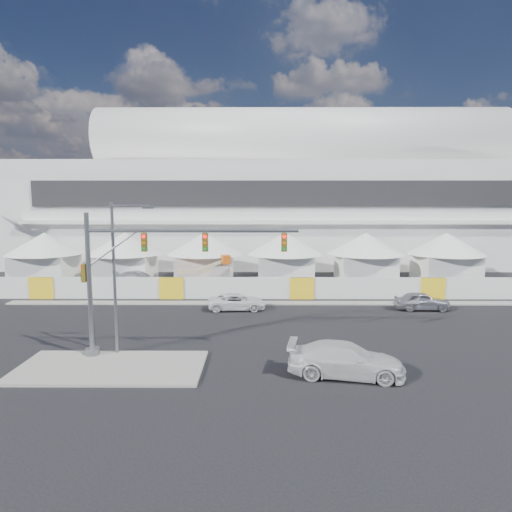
{
  "coord_description": "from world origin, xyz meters",
  "views": [
    {
      "loc": [
        2.03,
        -26.75,
        9.17
      ],
      "look_at": [
        1.81,
        10.0,
        4.54
      ],
      "focal_mm": 32.0,
      "sensor_mm": 36.0,
      "label": 1
    }
  ],
  "objects_px": {
    "traffic_mast": "(132,276)",
    "sedan_silver": "(422,301)",
    "pickup_curb": "(237,302)",
    "pickup_near": "(346,360)",
    "lot_car_c": "(138,279)",
    "boom_lift": "(190,281)",
    "streetlight_median": "(118,268)",
    "lot_car_b": "(507,283)"
  },
  "relations": [
    {
      "from": "sedan_silver",
      "to": "streetlight_median",
      "type": "height_order",
      "value": "streetlight_median"
    },
    {
      "from": "pickup_near",
      "to": "streetlight_median",
      "type": "height_order",
      "value": "streetlight_median"
    },
    {
      "from": "traffic_mast",
      "to": "sedan_silver",
      "type": "bearing_deg",
      "value": 29.07
    },
    {
      "from": "pickup_curb",
      "to": "boom_lift",
      "type": "relative_size",
      "value": 0.7
    },
    {
      "from": "pickup_near",
      "to": "lot_car_c",
      "type": "distance_m",
      "value": 29.81
    },
    {
      "from": "lot_car_b",
      "to": "traffic_mast",
      "type": "xyz_separation_m",
      "value": [
        -32.3,
        -19.99,
        4.14
      ]
    },
    {
      "from": "lot_car_b",
      "to": "boom_lift",
      "type": "xyz_separation_m",
      "value": [
        -32.08,
        0.12,
        0.23
      ]
    },
    {
      "from": "pickup_curb",
      "to": "lot_car_c",
      "type": "relative_size",
      "value": 0.87
    },
    {
      "from": "pickup_curb",
      "to": "streetlight_median",
      "type": "height_order",
      "value": "streetlight_median"
    },
    {
      "from": "pickup_near",
      "to": "lot_car_b",
      "type": "xyz_separation_m",
      "value": [
        20.58,
        22.74,
        -0.21
      ]
    },
    {
      "from": "pickup_near",
      "to": "lot_car_c",
      "type": "relative_size",
      "value": 1.09
    },
    {
      "from": "lot_car_b",
      "to": "lot_car_c",
      "type": "height_order",
      "value": "lot_car_c"
    },
    {
      "from": "lot_car_c",
      "to": "boom_lift",
      "type": "distance_m",
      "value": 5.9
    },
    {
      "from": "sedan_silver",
      "to": "traffic_mast",
      "type": "relative_size",
      "value": 0.36
    },
    {
      "from": "pickup_near",
      "to": "traffic_mast",
      "type": "distance_m",
      "value": 12.66
    },
    {
      "from": "pickup_near",
      "to": "lot_car_c",
      "type": "xyz_separation_m",
      "value": [
        -17.21,
        24.34,
        -0.08
      ]
    },
    {
      "from": "pickup_near",
      "to": "boom_lift",
      "type": "xyz_separation_m",
      "value": [
        -11.5,
        22.85,
        0.02
      ]
    },
    {
      "from": "streetlight_median",
      "to": "boom_lift",
      "type": "height_order",
      "value": "streetlight_median"
    },
    {
      "from": "lot_car_c",
      "to": "boom_lift",
      "type": "xyz_separation_m",
      "value": [
        5.71,
        -1.49,
        0.1
      ]
    },
    {
      "from": "pickup_curb",
      "to": "pickup_near",
      "type": "relative_size",
      "value": 0.8
    },
    {
      "from": "sedan_silver",
      "to": "pickup_near",
      "type": "xyz_separation_m",
      "value": [
        -9.02,
        -14.27,
        0.11
      ]
    },
    {
      "from": "lot_car_c",
      "to": "streetlight_median",
      "type": "xyz_separation_m",
      "value": [
        4.56,
        -21.19,
        4.42
      ]
    },
    {
      "from": "lot_car_c",
      "to": "traffic_mast",
      "type": "distance_m",
      "value": 22.64
    },
    {
      "from": "sedan_silver",
      "to": "streetlight_median",
      "type": "relative_size",
      "value": 0.5
    },
    {
      "from": "pickup_near",
      "to": "traffic_mast",
      "type": "bearing_deg",
      "value": 86.11
    },
    {
      "from": "lot_car_b",
      "to": "lot_car_c",
      "type": "distance_m",
      "value": 37.83
    },
    {
      "from": "boom_lift",
      "to": "traffic_mast",
      "type": "bearing_deg",
      "value": -110.44
    },
    {
      "from": "lot_car_c",
      "to": "streetlight_median",
      "type": "distance_m",
      "value": 22.12
    },
    {
      "from": "pickup_curb",
      "to": "streetlight_median",
      "type": "relative_size",
      "value": 0.54
    },
    {
      "from": "pickup_near",
      "to": "traffic_mast",
      "type": "xyz_separation_m",
      "value": [
        -11.72,
        2.74,
        3.93
      ]
    },
    {
      "from": "pickup_near",
      "to": "lot_car_b",
      "type": "height_order",
      "value": "pickup_near"
    },
    {
      "from": "pickup_curb",
      "to": "lot_car_c",
      "type": "distance_m",
      "value": 14.85
    },
    {
      "from": "sedan_silver",
      "to": "streetlight_median",
      "type": "xyz_separation_m",
      "value": [
        -21.67,
        -11.12,
        4.46
      ]
    },
    {
      "from": "pickup_near",
      "to": "boom_lift",
      "type": "relative_size",
      "value": 0.89
    },
    {
      "from": "lot_car_b",
      "to": "lot_car_c",
      "type": "xyz_separation_m",
      "value": [
        -37.79,
        1.6,
        0.13
      ]
    },
    {
      "from": "pickup_near",
      "to": "streetlight_median",
      "type": "distance_m",
      "value": 13.75
    },
    {
      "from": "lot_car_b",
      "to": "pickup_near",
      "type": "bearing_deg",
      "value": 107.95
    },
    {
      "from": "streetlight_median",
      "to": "boom_lift",
      "type": "xyz_separation_m",
      "value": [
        1.15,
        19.7,
        -4.32
      ]
    },
    {
      "from": "pickup_near",
      "to": "lot_car_c",
      "type": "bearing_deg",
      "value": 44.55
    },
    {
      "from": "traffic_mast",
      "to": "streetlight_median",
      "type": "height_order",
      "value": "streetlight_median"
    },
    {
      "from": "traffic_mast",
      "to": "boom_lift",
      "type": "height_order",
      "value": "traffic_mast"
    },
    {
      "from": "sedan_silver",
      "to": "boom_lift",
      "type": "height_order",
      "value": "boom_lift"
    }
  ]
}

